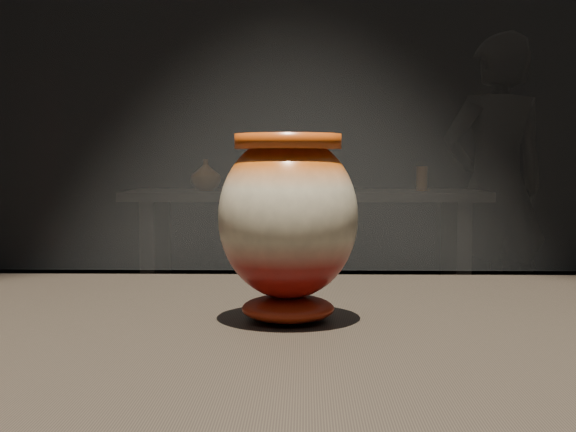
% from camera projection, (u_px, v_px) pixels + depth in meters
% --- Properties ---
extents(main_vase, '(0.18, 0.18, 0.20)m').
position_uv_depth(main_vase, '(288.00, 219.00, 0.85)').
color(main_vase, maroon).
rests_on(main_vase, display_plinth).
extents(back_shelf, '(2.00, 0.60, 0.90)m').
position_uv_depth(back_shelf, '(305.00, 237.00, 4.53)').
color(back_shelf, black).
rests_on(back_shelf, ground).
extents(back_vase_left, '(0.24, 0.24, 0.18)m').
position_uv_depth(back_vase_left, '(206.00, 175.00, 4.48)').
color(back_vase_left, brown).
rests_on(back_vase_left, back_shelf).
extents(back_vase_mid, '(0.24, 0.24, 0.19)m').
position_uv_depth(back_vase_mid, '(324.00, 174.00, 4.44)').
color(back_vase_mid, maroon).
rests_on(back_vase_mid, back_shelf).
extents(back_vase_right, '(0.06, 0.06, 0.14)m').
position_uv_depth(back_vase_right, '(422.00, 179.00, 4.45)').
color(back_vase_right, brown).
rests_on(back_vase_right, back_shelf).
extents(visitor, '(0.75, 0.58, 1.81)m').
position_uv_depth(visitor, '(495.00, 188.00, 4.75)').
color(visitor, black).
rests_on(visitor, ground).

